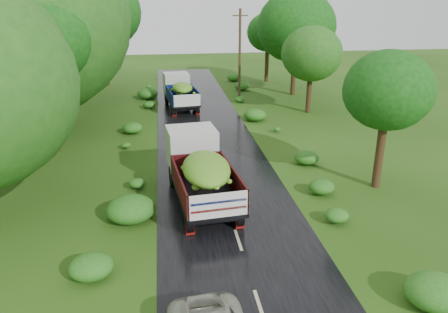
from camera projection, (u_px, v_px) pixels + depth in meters
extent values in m
plane|color=#20410E|center=(260.00, 307.00, 13.94)|extent=(120.00, 120.00, 0.00)
cube|color=black|center=(234.00, 228.00, 18.56)|extent=(6.50, 80.00, 0.02)
cube|color=#BFB78C|center=(260.00, 306.00, 13.93)|extent=(0.12, 1.60, 0.00)
cube|color=#BFB78C|center=(238.00, 240.00, 17.63)|extent=(0.12, 1.60, 0.00)
cube|color=#BFB78C|center=(224.00, 196.00, 21.33)|extent=(0.12, 1.60, 0.00)
cube|color=#BFB78C|center=(215.00, 166.00, 25.03)|extent=(0.12, 1.60, 0.00)
cube|color=#BFB78C|center=(207.00, 143.00, 28.73)|extent=(0.12, 1.60, 0.00)
cube|color=#BFB78C|center=(202.00, 126.00, 32.43)|extent=(0.12, 1.60, 0.00)
cube|color=#BFB78C|center=(197.00, 112.00, 36.13)|extent=(0.12, 1.60, 0.00)
cube|color=#BFB78C|center=(194.00, 101.00, 39.83)|extent=(0.12, 1.60, 0.00)
cube|color=#BFB78C|center=(191.00, 91.00, 43.54)|extent=(0.12, 1.60, 0.00)
cube|color=#BFB78C|center=(188.00, 83.00, 47.24)|extent=(0.12, 1.60, 0.00)
cube|color=#BFB78C|center=(186.00, 77.00, 50.94)|extent=(0.12, 1.60, 0.00)
cube|color=black|center=(202.00, 189.00, 20.54)|extent=(2.53, 6.32, 0.31)
cylinder|color=black|center=(173.00, 176.00, 22.38)|extent=(0.42, 1.12, 1.09)
cylinder|color=black|center=(213.00, 172.00, 22.87)|extent=(0.42, 1.12, 1.09)
cylinder|color=black|center=(184.00, 208.00, 19.09)|extent=(0.42, 1.12, 1.09)
cylinder|color=black|center=(231.00, 203.00, 19.57)|extent=(0.42, 1.12, 1.09)
cylinder|color=black|center=(189.00, 220.00, 18.07)|extent=(0.42, 1.12, 1.09)
cylinder|color=black|center=(238.00, 214.00, 18.56)|extent=(0.42, 1.12, 1.09)
cube|color=maroon|center=(190.00, 230.00, 17.82)|extent=(0.37, 0.08, 0.49)
cube|color=maroon|center=(240.00, 223.00, 18.30)|extent=(0.37, 0.08, 0.49)
cube|color=silver|center=(192.00, 148.00, 22.34)|extent=(2.62, 2.32, 2.08)
cube|color=black|center=(207.00, 195.00, 19.41)|extent=(3.00, 4.94, 0.17)
cube|color=#450C0E|center=(179.00, 185.00, 18.92)|extent=(0.58, 4.68, 1.04)
cube|color=#450C0E|center=(233.00, 179.00, 19.47)|extent=(0.58, 4.68, 1.04)
cube|color=#450C0E|center=(197.00, 163.00, 21.29)|extent=(2.51, 0.35, 1.04)
cube|color=silver|center=(219.00, 206.00, 17.11)|extent=(2.51, 0.35, 1.04)
ellipsoid|color=#4F8518|center=(206.00, 168.00, 18.96)|extent=(2.52, 4.15, 1.09)
cube|color=black|center=(181.00, 101.00, 37.19)|extent=(2.33, 5.66, 0.27)
cylinder|color=black|center=(167.00, 98.00, 38.82)|extent=(0.39, 1.00, 0.98)
cylinder|color=black|center=(188.00, 97.00, 39.28)|extent=(0.39, 1.00, 0.98)
cylinder|color=black|center=(172.00, 107.00, 35.89)|extent=(0.39, 1.00, 0.98)
cylinder|color=black|center=(195.00, 105.00, 36.34)|extent=(0.39, 1.00, 0.98)
cylinder|color=black|center=(174.00, 110.00, 34.98)|extent=(0.39, 1.00, 0.98)
cylinder|color=black|center=(197.00, 108.00, 35.44)|extent=(0.39, 1.00, 0.98)
cube|color=maroon|center=(175.00, 114.00, 34.76)|extent=(0.33, 0.08, 0.44)
cube|color=maroon|center=(198.00, 112.00, 35.22)|extent=(0.33, 0.08, 0.44)
cube|color=silver|center=(176.00, 84.00, 38.80)|extent=(2.36, 2.10, 1.86)
cube|color=black|center=(183.00, 101.00, 36.19)|extent=(2.73, 4.44, 0.16)
cube|color=navy|center=(170.00, 96.00, 35.74)|extent=(0.58, 4.18, 0.93)
cube|color=navy|center=(195.00, 94.00, 36.26)|extent=(0.58, 4.18, 0.93)
cube|color=navy|center=(179.00, 90.00, 37.86)|extent=(2.24, 0.35, 0.93)
cube|color=silver|center=(187.00, 100.00, 34.14)|extent=(2.24, 0.35, 0.93)
ellipsoid|color=#4F8518|center=(182.00, 88.00, 35.79)|extent=(2.29, 3.73, 0.98)
cylinder|color=#382616|center=(240.00, 55.00, 39.09)|extent=(0.25, 0.25, 8.01)
cube|color=#382616|center=(240.00, 16.00, 37.87)|extent=(1.40, 0.30, 0.10)
cylinder|color=black|center=(47.00, 89.00, 26.12)|extent=(0.47, 0.47, 7.82)
ellipsoid|color=#10440D|center=(40.00, 38.00, 25.06)|extent=(3.50, 3.50, 3.15)
cylinder|color=black|center=(32.00, 73.00, 29.42)|extent=(0.48, 0.48, 8.52)
ellipsoid|color=#10440D|center=(24.00, 23.00, 28.27)|extent=(5.21, 5.21, 4.69)
cylinder|color=black|center=(67.00, 66.00, 35.06)|extent=(0.46, 0.46, 7.47)
ellipsoid|color=#10440D|center=(63.00, 30.00, 34.05)|extent=(3.45, 3.45, 3.11)
cylinder|color=black|center=(67.00, 54.00, 38.69)|extent=(0.48, 0.48, 8.32)
ellipsoid|color=#10440D|center=(62.00, 17.00, 37.57)|extent=(4.86, 4.86, 4.38)
cylinder|color=black|center=(104.00, 45.00, 45.09)|extent=(0.48, 0.48, 8.41)
ellipsoid|color=#10440D|center=(101.00, 12.00, 43.95)|extent=(4.03, 4.03, 3.62)
cylinder|color=black|center=(382.00, 134.00, 21.46)|extent=(0.42, 0.42, 5.71)
ellipsoid|color=#1F5715|center=(388.00, 90.00, 20.69)|extent=(2.92, 2.92, 2.63)
cylinder|color=black|center=(310.00, 80.00, 35.23)|extent=(0.41, 0.41, 5.43)
ellipsoid|color=#1F5715|center=(312.00, 54.00, 34.50)|extent=(3.11, 3.11, 2.80)
cylinder|color=black|center=(294.00, 57.00, 41.06)|extent=(0.45, 0.45, 7.19)
ellipsoid|color=#1F5715|center=(296.00, 27.00, 40.09)|extent=(3.82, 3.82, 3.43)
cylinder|color=black|center=(267.00, 54.00, 47.34)|extent=(0.42, 0.42, 5.99)
ellipsoid|color=#1F5715|center=(268.00, 32.00, 46.53)|extent=(3.00, 3.00, 2.70)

